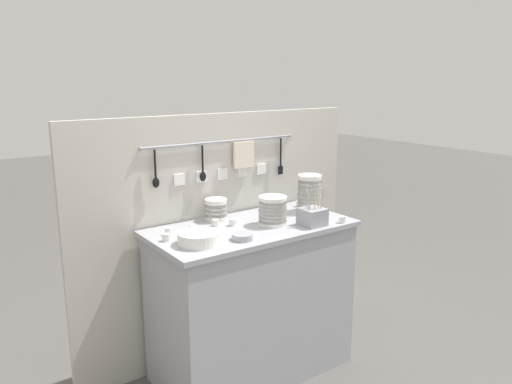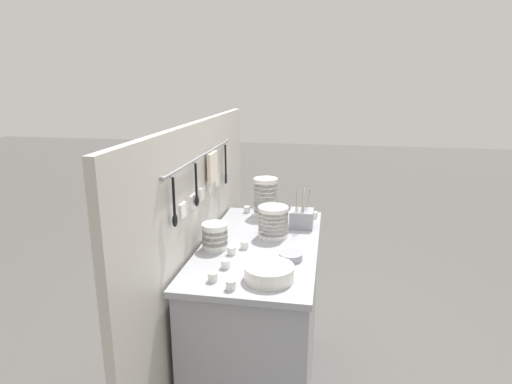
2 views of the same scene
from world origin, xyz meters
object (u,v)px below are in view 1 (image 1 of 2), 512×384
Objects in this scene: bowl_stack_back_corner at (273,211)px; cup_beside_plates at (233,222)px; steel_mixing_bowl at (242,237)px; cup_front_right at (299,204)px; cutlery_caddy at (312,216)px; bowl_stack_short_front at (216,210)px; bowl_stack_nested_right at (309,193)px; cup_back_right at (342,220)px; cup_centre at (192,228)px; cup_mid_row at (168,231)px; plate_stack at (199,238)px; cup_front_left at (216,223)px; cup_by_caddy at (166,237)px.

bowl_stack_back_corner is 0.25m from cup_beside_plates.
steel_mixing_bowl is 2.74× the size of cup_front_right.
cup_front_right is (0.22, 0.38, -0.03)m from cutlery_caddy.
bowl_stack_short_front reaches higher than cup_front_right.
bowl_stack_nested_right reaches higher than bowl_stack_short_front.
cup_back_right is (0.67, -0.09, 0.00)m from steel_mixing_bowl.
cup_centre reaches higher than steel_mixing_bowl.
cup_centre is 0.14m from cup_mid_row.
cup_centre is at bearing -153.66° from bowl_stack_short_front.
cup_mid_row is at bearing 162.59° from bowl_stack_back_corner.
bowl_stack_back_corner reaches higher than plate_stack.
cup_mid_row is (-0.30, 0.01, 0.00)m from cup_front_left.
cup_front_right is at bearing 7.47° from cup_by_caddy.
cup_beside_plates is at bearing -81.76° from bowl_stack_short_front.
cup_centre is 1.00× the size of cup_mid_row.
cup_front_left is at bearing 43.22° from plate_stack.
plate_stack reaches higher than cup_mid_row.
bowl_stack_short_front is 0.77m from cup_back_right.
cup_centre is at bearing 19.99° from cup_by_caddy.
cutlery_caddy reaches higher than cup_front_left.
cup_beside_plates and cup_back_right have the same top height.
steel_mixing_bowl is 2.74× the size of cup_beside_plates.
bowl_stack_short_front is (-0.23, 0.28, -0.02)m from bowl_stack_back_corner.
cup_centre is at bearing -175.58° from cup_front_right.
bowl_stack_short_front is 0.38m from cup_mid_row.
cup_beside_plates is at bearing 4.17° from cup_by_caddy.
steel_mixing_bowl is at bearing -153.22° from cup_front_right.
plate_stack is 0.23m from cup_centre.
steel_mixing_bowl is at bearing -101.00° from bowl_stack_short_front.
bowl_stack_short_front is at bearing 57.73° from cup_front_left.
cup_by_caddy is 1.07m from cup_front_right.
cup_mid_row is (-0.14, 0.02, 0.00)m from cup_centre.
plate_stack is at bearing -132.90° from bowl_stack_short_front.
cup_front_right is 1.00× the size of cup_back_right.
bowl_stack_back_corner is at bearing -30.47° from cup_front_left.
cup_back_right is at bearing -24.74° from cup_centre.
cup_mid_row is (-0.78, 0.33, -0.03)m from cutlery_caddy.
steel_mixing_bowl is 2.74× the size of cup_by_caddy.
plate_stack is at bearing -163.12° from cup_front_right.
plate_stack is at bearing 172.84° from cutlery_caddy.
bowl_stack_back_corner is at bearing -30.95° from cup_beside_plates.
cup_mid_row is (-0.60, 0.19, -0.07)m from bowl_stack_back_corner.
cup_back_right is at bearing -7.23° from steel_mixing_bowl.
cutlery_caddy is (0.49, -0.02, 0.04)m from steel_mixing_bowl.
steel_mixing_bowl is 0.47× the size of cutlery_caddy.
plate_stack is at bearing 162.14° from steel_mixing_bowl.
cutlery_caddy is 0.71m from cup_centre.
cutlery_caddy is at bearing -25.82° from cup_centre.
cup_centre is (-0.46, 0.16, -0.07)m from bowl_stack_back_corner.
bowl_stack_back_corner is 4.10× the size of cup_front_left.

